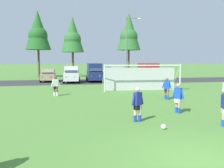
{
  "coord_description": "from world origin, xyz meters",
  "views": [
    {
      "loc": [
        -3.78,
        -6.06,
        2.88
      ],
      "look_at": [
        -0.83,
        8.28,
        1.45
      ],
      "focal_mm": 38.15,
      "sensor_mm": 36.0,
      "label": 1
    }
  ],
  "objects": [
    {
      "name": "player_winger_left",
      "position": [
        3.76,
        10.34,
        0.82
      ],
      "size": [
        0.6,
        0.56,
        1.64
      ],
      "color": "#936B4C",
      "rests_on": "ground"
    },
    {
      "name": "player_trailing_back",
      "position": [
        -4.41,
        13.85,
        0.82
      ],
      "size": [
        0.75,
        0.3,
        1.64
      ],
      "color": "brown",
      "rests_on": "ground"
    },
    {
      "name": "tree_left_edge",
      "position": [
        -7.92,
        37.2,
        7.9
      ],
      "size": [
        4.31,
        4.31,
        11.49
      ],
      "color": "brown",
      "rests_on": "ground"
    },
    {
      "name": "parked_car_slot_left",
      "position": [
        -2.69,
        26.06,
        1.11
      ],
      "size": [
        2.37,
        4.72,
        2.16
      ],
      "color": "silver",
      "rests_on": "ground"
    },
    {
      "name": "soccer_ball",
      "position": [
        0.32,
        3.09,
        0.11
      ],
      "size": [
        0.22,
        0.22,
        0.22
      ],
      "color": "white",
      "rests_on": "ground"
    },
    {
      "name": "parked_car_slot_center",
      "position": [
        3.22,
        26.15,
        1.11
      ],
      "size": [
        2.3,
        4.68,
        2.16
      ],
      "color": "#B2B2BC",
      "rests_on": "ground"
    },
    {
      "name": "parked_car_slot_center_right",
      "position": [
        8.04,
        25.9,
        1.34
      ],
      "size": [
        2.2,
        4.8,
        2.52
      ],
      "color": "red",
      "rests_on": "ground"
    },
    {
      "name": "player_winger_right",
      "position": [
        2.39,
        5.89,
        0.82
      ],
      "size": [
        0.47,
        0.67,
        1.64
      ],
      "color": "tan",
      "rests_on": "ground"
    },
    {
      "name": "parking_lot_strip",
      "position": [
        0.0,
        26.83,
        0.0
      ],
      "size": [
        52.0,
        8.4,
        0.01
      ],
      "primitive_type": "cube",
      "color": "#333335",
      "rests_on": "ground"
    },
    {
      "name": "ground_plane",
      "position": [
        0.0,
        15.0,
        0.0
      ],
      "size": [
        400.0,
        400.0,
        0.0
      ],
      "primitive_type": "plane",
      "color": "#518438"
    },
    {
      "name": "tree_center_back",
      "position": [
        8.24,
        37.02,
        8.02
      ],
      "size": [
        4.37,
        4.37,
        11.66
      ],
      "color": "brown",
      "rests_on": "ground"
    },
    {
      "name": "parked_car_slot_center_left",
      "position": [
        0.49,
        26.78,
        1.34
      ],
      "size": [
        2.35,
        4.88,
        2.52
      ],
      "color": "navy",
      "rests_on": "ground"
    },
    {
      "name": "player_striker_near",
      "position": [
        -0.37,
        4.53,
        0.82
      ],
      "size": [
        0.71,
        0.4,
        1.64
      ],
      "color": "beige",
      "rests_on": "ground"
    },
    {
      "name": "street_lamp",
      "position": [
        3.78,
        21.53,
        4.15
      ],
      "size": [
        2.0,
        0.32,
        8.02
      ],
      "color": "slate",
      "rests_on": "ground"
    },
    {
      "name": "parked_car_slot_far_left",
      "position": [
        -5.79,
        27.82,
        0.88
      ],
      "size": [
        2.15,
        4.26,
        1.72
      ],
      "color": "tan",
      "rests_on": "ground"
    },
    {
      "name": "tree_mid_left",
      "position": [
        -2.08,
        36.46,
        7.24
      ],
      "size": [
        3.95,
        3.95,
        10.53
      ],
      "color": "brown",
      "rests_on": "ground"
    },
    {
      "name": "soccer_goal",
      "position": [
        3.63,
        15.95,
        1.29
      ],
      "size": [
        7.52,
        2.36,
        2.57
      ],
      "color": "white",
      "rests_on": "ground"
    }
  ]
}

